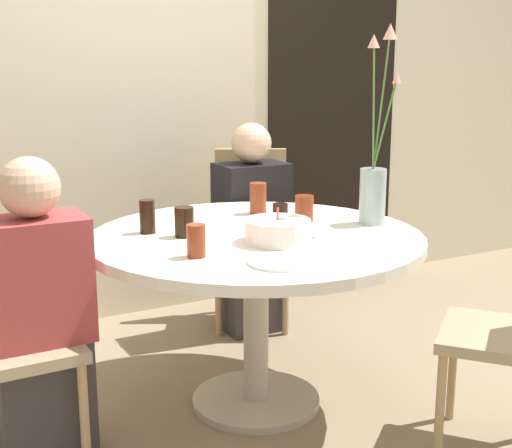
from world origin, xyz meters
The scene contains 16 objects.
ground_plane centered at (0.00, 0.00, 0.00)m, with size 16.00×16.00×0.00m, color #89755B.
wall_back centered at (0.00, 1.30, 1.30)m, with size 8.00×0.05×2.60m.
doorway_panel centered at (1.21, 1.26, 1.02)m, with size 0.90×0.01×2.05m.
dining_table centered at (0.00, 0.00, 0.60)m, with size 1.30×1.30×0.71m.
chair_near_front centered at (0.45, 0.89, 0.51)m, with size 0.54×0.54×0.91m.
birthday_cake centered at (0.01, -0.15, 0.76)m, with size 0.24×0.24×0.13m.
flower_vase centered at (0.50, -0.08, 0.90)m, with size 0.20×0.21×0.79m.
side_plate centered at (-0.12, -0.40, 0.72)m, with size 0.22×0.22×0.01m.
drink_glass_0 centered at (-0.36, 0.22, 0.78)m, with size 0.06×0.06×0.13m.
drink_glass_1 centered at (-0.26, 0.09, 0.77)m, with size 0.07×0.07×0.12m.
drink_glass_2 centered at (0.11, 0.00, 0.77)m, with size 0.06×0.06×0.11m.
drink_glass_3 centered at (0.29, 0.11, 0.77)m, with size 0.08×0.08×0.11m.
drink_glass_4 centered at (-0.33, -0.19, 0.77)m, with size 0.06×0.06×0.11m.
drink_glass_5 centered at (0.19, 0.33, 0.78)m, with size 0.07×0.07×0.14m.
person_guest centered at (0.38, 0.75, 0.50)m, with size 0.34×0.24×1.07m.
person_boy centered at (-0.84, -0.02, 0.50)m, with size 0.34×0.24×1.07m.
Camera 1 is at (-1.27, -2.35, 1.37)m, focal length 50.00 mm.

